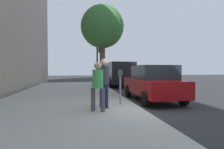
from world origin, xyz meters
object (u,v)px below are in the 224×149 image
pedestrian_at_meter (104,78)px  pedestrian_bystander (98,83)px  parking_meter (120,80)px  traffic_signal (98,57)px  street_tree (102,27)px  parked_van_far (119,73)px  parked_sedan_near (153,83)px

pedestrian_at_meter → pedestrian_bystander: size_ratio=1.09×
parking_meter → traffic_signal: bearing=0.7°
street_tree → parking_meter: bearing=-175.6°
pedestrian_at_meter → parked_van_far: 10.39m
parked_sedan_near → traffic_signal: traffic_signal is taller
pedestrian_bystander → traffic_signal: traffic_signal is taller
traffic_signal → pedestrian_bystander: bearing=174.1°
pedestrian_bystander → parked_sedan_near: (2.55, -3.00, -0.22)m
parked_van_far → street_tree: (-6.07, 2.28, 2.76)m
parked_van_far → street_tree: 7.05m
parked_sedan_near → pedestrian_bystander: bearing=130.4°
pedestrian_bystander → pedestrian_at_meter: bearing=6.5°
parked_sedan_near → traffic_signal: 6.80m
parking_meter → street_tree: bearing=4.4°
parking_meter → parked_van_far: parked_van_far is taller
pedestrian_bystander → traffic_signal: size_ratio=0.46×
parking_meter → traffic_signal: (7.79, 0.09, 1.41)m
parked_van_far → traffic_signal: 3.12m
parked_sedan_near → parked_van_far: size_ratio=0.84×
pedestrian_at_meter → street_tree: (3.96, -0.43, 2.78)m
parking_meter → street_tree: (3.62, 0.28, 2.85)m
parked_sedan_near → street_tree: bearing=47.7°
parking_meter → street_tree: 4.62m
parked_van_far → traffic_signal: traffic_signal is taller
parked_sedan_near → street_tree: size_ratio=0.85×
traffic_signal → parking_meter: bearing=-179.3°
pedestrian_at_meter → parked_sedan_near: size_ratio=0.41×
street_tree → pedestrian_bystander: bearing=171.2°
parking_meter → traffic_signal: size_ratio=0.39×
parking_meter → pedestrian_at_meter: size_ratio=0.77×
parked_sedan_near → traffic_signal: bearing=18.5°
pedestrian_at_meter → parked_sedan_near: (1.89, -2.71, -0.34)m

